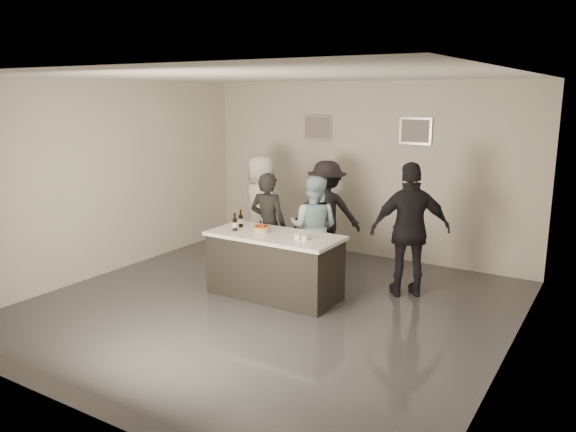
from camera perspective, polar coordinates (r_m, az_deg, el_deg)
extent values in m
plane|color=#3D3D42|center=(7.62, -2.00, -9.17)|extent=(6.00, 6.00, 0.00)
plane|color=white|center=(7.09, -2.19, 14.00)|extent=(6.00, 6.00, 0.00)
cube|color=beige|center=(9.81, 7.71, 4.67)|extent=(6.00, 0.04, 3.00)
cube|color=beige|center=(5.06, -21.34, -3.37)|extent=(6.00, 0.04, 3.00)
cube|color=beige|center=(9.20, -17.87, 3.67)|extent=(0.04, 6.00, 3.00)
cube|color=beige|center=(6.11, 22.04, -0.82)|extent=(0.04, 6.00, 3.00)
cube|color=#B2B2B7|center=(10.12, 3.04, 8.97)|extent=(0.54, 0.04, 0.44)
cube|color=#B2B2B7|center=(9.39, 12.83, 8.42)|extent=(0.54, 0.04, 0.44)
cube|color=white|center=(7.86, -1.36, -5.01)|extent=(1.86, 0.86, 0.90)
cylinder|color=orange|center=(7.84, -2.72, -1.36)|extent=(0.25, 0.25, 0.07)
cylinder|color=black|center=(8.15, -4.84, -0.20)|extent=(0.07, 0.07, 0.26)
cylinder|color=black|center=(7.92, -5.43, -0.58)|extent=(0.07, 0.07, 0.26)
cube|color=#C29212|center=(7.45, 1.57, -2.08)|extent=(0.19, 0.19, 0.08)
cube|color=pink|center=(7.69, -4.84, -1.94)|extent=(0.24, 0.08, 0.01)
imported|color=black|center=(8.65, -2.04, -0.90)|extent=(0.63, 0.44, 1.62)
imported|color=#B4DDEB|center=(8.55, 2.62, -1.18)|extent=(0.88, 0.75, 1.59)
imported|color=silver|center=(9.50, -2.76, 0.82)|extent=(1.02, 0.84, 1.79)
imported|color=black|center=(7.95, 12.33, -1.39)|extent=(1.18, 0.99, 1.89)
imported|color=black|center=(9.33, 3.93, 0.37)|extent=(1.27, 1.01, 1.72)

